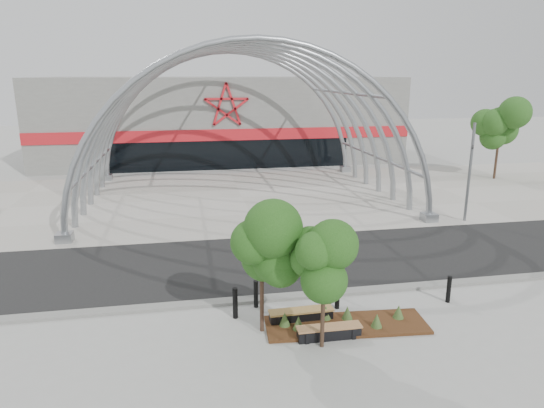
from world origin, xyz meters
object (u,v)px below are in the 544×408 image
at_px(street_tree_0, 261,245).
at_px(bench_0, 301,316).
at_px(street_tree_1, 324,265).
at_px(signal_pole, 470,171).
at_px(bench_1, 329,332).
at_px(bollard_2, 337,294).

bearing_deg(street_tree_0, bench_0, 13.33).
bearing_deg(street_tree_1, signal_pole, 43.93).
relative_size(street_tree_0, bench_0, 1.86).
bearing_deg(bench_0, signal_pole, 38.94).
xyz_separation_m(signal_pole, street_tree_1, (-11.91, -11.48, -0.22)).
distance_m(signal_pole, street_tree_0, 17.00).
relative_size(signal_pole, street_tree_0, 1.35).
xyz_separation_m(street_tree_0, bench_1, (2.06, -0.88, -2.81)).
bearing_deg(signal_pole, bench_1, -136.24).
height_order(street_tree_0, bench_0, street_tree_0).
bearing_deg(bench_1, bollard_2, 65.43).
relative_size(bench_0, bench_1, 1.06).
bearing_deg(bench_0, bench_1, -62.52).
height_order(bench_0, bench_1, bench_0).
distance_m(bench_0, bollard_2, 1.74).
relative_size(signal_pole, bench_1, 2.68).
height_order(bench_1, bollard_2, bollard_2).
bearing_deg(street_tree_1, bollard_2, 62.17).
xyz_separation_m(signal_pole, bench_1, (-11.56, -11.07, -2.76)).
distance_m(street_tree_0, street_tree_1, 2.15).
xyz_separation_m(signal_pole, bench_0, (-12.19, -9.85, -2.75)).
bearing_deg(signal_pole, street_tree_0, -143.19).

